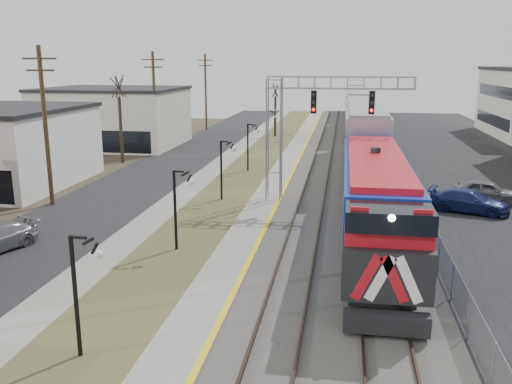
# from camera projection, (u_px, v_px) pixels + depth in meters

# --- Properties ---
(street_west) EXTENTS (7.00, 120.00, 0.04)m
(street_west) POSITION_uv_depth(u_px,v_px,m) (151.00, 175.00, 44.06)
(street_west) COLOR black
(street_west) RESTS_ON ground
(sidewalk) EXTENTS (2.00, 120.00, 0.08)m
(sidewalk) POSITION_uv_depth(u_px,v_px,m) (204.00, 177.00, 43.35)
(sidewalk) COLOR gray
(sidewalk) RESTS_ON ground
(grass_median) EXTENTS (4.00, 120.00, 0.06)m
(grass_median) POSITION_uv_depth(u_px,v_px,m) (241.00, 178.00, 42.88)
(grass_median) COLOR #4D532C
(grass_median) RESTS_ON ground
(platform) EXTENTS (2.00, 120.00, 0.24)m
(platform) POSITION_uv_depth(u_px,v_px,m) (279.00, 178.00, 42.39)
(platform) COLOR gray
(platform) RESTS_ON ground
(ballast_bed) EXTENTS (8.00, 120.00, 0.20)m
(ballast_bed) POSITION_uv_depth(u_px,v_px,m) (343.00, 181.00, 41.62)
(ballast_bed) COLOR #595651
(ballast_bed) RESTS_ON ground
(parking_lot) EXTENTS (16.00, 120.00, 0.04)m
(parking_lot) POSITION_uv_depth(u_px,v_px,m) (508.00, 187.00, 39.76)
(parking_lot) COLOR black
(parking_lot) RESTS_ON ground
(platform_edge) EXTENTS (0.24, 120.00, 0.01)m
(platform_edge) POSITION_uv_depth(u_px,v_px,m) (290.00, 177.00, 42.23)
(platform_edge) COLOR gold
(platform_edge) RESTS_ON platform
(track_near) EXTENTS (1.58, 120.00, 0.15)m
(track_near) POSITION_uv_depth(u_px,v_px,m) (317.00, 178.00, 41.89)
(track_near) COLOR #2D2119
(track_near) RESTS_ON ballast_bed
(track_far) EXTENTS (1.58, 120.00, 0.15)m
(track_far) POSITION_uv_depth(u_px,v_px,m) (363.00, 179.00, 41.34)
(track_far) COLOR #2D2119
(track_far) RESTS_ON ballast_bed
(train) EXTENTS (3.00, 108.65, 5.33)m
(train) POSITION_uv_depth(u_px,v_px,m) (357.00, 109.00, 70.80)
(train) COLOR #122B98
(train) RESTS_ON ground
(signal_gantry) EXTENTS (9.00, 1.07, 8.15)m
(signal_gantry) POSITION_uv_depth(u_px,v_px,m) (301.00, 118.00, 34.04)
(signal_gantry) COLOR gray
(signal_gantry) RESTS_ON ground
(lampposts) EXTENTS (0.14, 62.14, 4.00)m
(lampposts) POSITION_uv_depth(u_px,v_px,m) (177.00, 209.00, 26.38)
(lampposts) COLOR black
(lampposts) RESTS_ON ground
(utility_poles) EXTENTS (0.28, 80.28, 10.00)m
(utility_poles) POSITION_uv_depth(u_px,v_px,m) (46.00, 128.00, 33.76)
(utility_poles) COLOR #4C3823
(utility_poles) RESTS_ON ground
(fence) EXTENTS (0.04, 120.00, 1.60)m
(fence) POSITION_uv_depth(u_px,v_px,m) (400.00, 174.00, 40.80)
(fence) COLOR gray
(fence) RESTS_ON ground
(bare_trees) EXTENTS (12.30, 42.30, 5.95)m
(bare_trees) POSITION_uv_depth(u_px,v_px,m) (152.00, 136.00, 47.36)
(bare_trees) COLOR #382D23
(bare_trees) RESTS_ON ground
(car_lot_d) EXTENTS (5.08, 3.40, 1.37)m
(car_lot_d) POSITION_uv_depth(u_px,v_px,m) (469.00, 202.00, 33.07)
(car_lot_d) COLOR navy
(car_lot_d) RESTS_ON ground
(car_lot_e) EXTENTS (4.53, 2.69, 1.44)m
(car_lot_e) POSITION_uv_depth(u_px,v_px,m) (487.00, 192.00, 35.48)
(car_lot_e) COLOR slate
(car_lot_e) RESTS_ON ground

